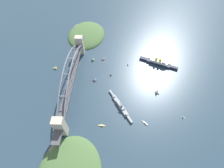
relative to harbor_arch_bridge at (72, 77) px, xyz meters
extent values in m
plane|color=#283D4C|center=(0.00, 0.00, -26.19)|extent=(1400.00, 1400.00, 0.00)
cube|color=#BCB29E|center=(-101.79, 0.00, -2.73)|extent=(13.15, 17.15, 46.93)
cube|color=#BCB29E|center=(101.79, 0.00, -2.73)|extent=(13.15, 17.15, 46.93)
cube|color=#47474C|center=(0.00, 0.00, 0.24)|extent=(190.43, 13.42, 2.40)
cube|color=#47474C|center=(-120.37, 0.00, 0.24)|extent=(24.00, 13.42, 2.40)
cube|color=#47474C|center=(120.37, 0.00, 0.24)|extent=(24.00, 13.42, 2.40)
cube|color=slate|center=(-88.65, -6.04, 6.12)|extent=(21.34, 1.80, 14.51)
cube|color=slate|center=(-68.95, -6.04, 16.57)|extent=(21.05, 1.80, 12.05)
cube|color=slate|center=(-49.25, -6.04, 24.41)|extent=(20.71, 1.80, 9.57)
cube|color=slate|center=(-29.55, -6.04, 29.63)|extent=(20.33, 1.80, 7.06)
cube|color=slate|center=(-9.85, -6.04, 32.25)|extent=(19.91, 1.80, 4.50)
cube|color=slate|center=(9.85, -6.04, 32.25)|extent=(19.91, 1.80, 4.50)
cube|color=slate|center=(29.55, -6.04, 29.63)|extent=(20.33, 1.80, 7.06)
cube|color=slate|center=(49.25, -6.04, 24.41)|extent=(20.71, 1.80, 9.57)
cube|color=slate|center=(68.95, -6.04, 16.57)|extent=(21.05, 1.80, 12.05)
cube|color=slate|center=(88.65, -6.04, 6.12)|extent=(21.34, 1.80, 14.51)
cube|color=slate|center=(-88.65, 6.04, 6.12)|extent=(21.34, 1.80, 14.51)
cube|color=slate|center=(-68.95, 6.04, 16.57)|extent=(21.05, 1.80, 12.05)
cube|color=slate|center=(-49.25, 6.04, 24.41)|extent=(20.71, 1.80, 9.57)
cube|color=slate|center=(-29.55, 6.04, 29.63)|extent=(20.33, 1.80, 7.06)
cube|color=slate|center=(-9.85, 6.04, 32.25)|extent=(19.91, 1.80, 4.50)
cube|color=slate|center=(9.85, 6.04, 32.25)|extent=(19.91, 1.80, 4.50)
cube|color=slate|center=(29.55, 6.04, 29.63)|extent=(20.33, 1.80, 7.06)
cube|color=slate|center=(49.25, 6.04, 24.41)|extent=(20.71, 1.80, 9.57)
cube|color=slate|center=(68.95, 6.04, 16.57)|extent=(21.05, 1.80, 12.05)
cube|color=slate|center=(88.65, 6.04, 6.12)|extent=(21.34, 1.80, 14.51)
cube|color=slate|center=(-98.51, 0.00, 0.24)|extent=(1.40, 12.08, 1.40)
cube|color=slate|center=(-59.10, 0.00, 21.14)|extent=(1.40, 12.08, 1.40)
cube|color=slate|center=(-19.70, 0.00, 31.59)|extent=(1.40, 12.08, 1.40)
cube|color=slate|center=(19.70, 0.00, 31.59)|extent=(1.40, 12.08, 1.40)
cube|color=slate|center=(59.10, 0.00, 21.14)|extent=(1.40, 12.08, 1.40)
cube|color=slate|center=(98.51, 0.00, 0.24)|extent=(1.40, 12.08, 1.40)
cylinder|color=slate|center=(-78.80, -6.04, 6.72)|extent=(0.56, 0.56, 10.56)
cylinder|color=slate|center=(-78.80, 6.04, 6.72)|extent=(0.56, 0.56, 10.56)
cylinder|color=slate|center=(-59.10, -6.04, 11.29)|extent=(0.56, 0.56, 19.70)
cylinder|color=slate|center=(-59.10, 6.04, 11.29)|extent=(0.56, 0.56, 19.70)
cylinder|color=slate|center=(-39.40, -6.04, 14.56)|extent=(0.56, 0.56, 26.24)
cylinder|color=slate|center=(-39.40, 6.04, 14.56)|extent=(0.56, 0.56, 26.24)
cylinder|color=slate|center=(-19.70, -6.04, 16.52)|extent=(0.56, 0.56, 30.16)
cylinder|color=slate|center=(-19.70, 6.04, 16.52)|extent=(0.56, 0.56, 30.16)
cylinder|color=slate|center=(0.00, -6.04, 17.17)|extent=(0.56, 0.56, 31.46)
cylinder|color=slate|center=(0.00, 6.04, 17.17)|extent=(0.56, 0.56, 31.46)
cylinder|color=slate|center=(19.70, -6.04, 16.52)|extent=(0.56, 0.56, 30.16)
cylinder|color=slate|center=(19.70, 6.04, 16.52)|extent=(0.56, 0.56, 30.16)
cylinder|color=slate|center=(39.40, -6.04, 14.56)|extent=(0.56, 0.56, 26.24)
cylinder|color=slate|center=(39.40, 6.04, 14.56)|extent=(0.56, 0.56, 26.24)
cylinder|color=slate|center=(59.10, -6.04, 11.29)|extent=(0.56, 0.56, 19.70)
cylinder|color=slate|center=(59.10, 6.04, 11.29)|extent=(0.56, 0.56, 19.70)
cylinder|color=slate|center=(78.80, -6.04, 6.72)|extent=(0.56, 0.56, 10.56)
cylinder|color=slate|center=(78.80, 6.04, 6.72)|extent=(0.56, 0.56, 10.56)
ellipsoid|color=#476638|center=(-173.39, 3.15, -26.19)|extent=(126.32, 99.30, 26.31)
ellipsoid|color=#756B5B|center=(-201.81, -24.16, -26.19)|extent=(44.21, 29.79, 14.47)
ellipsoid|color=#756B5B|center=(139.72, -4.33, -26.19)|extent=(40.94, 29.08, 14.24)
cube|color=#1E2333|center=(-69.03, 185.10, -23.61)|extent=(31.39, 54.33, 5.17)
cube|color=#1E2333|center=(-55.54, 218.30, -23.61)|extent=(12.88, 19.09, 5.17)
cube|color=#1E2333|center=(-82.51, 151.91, -23.61)|extent=(14.11, 19.59, 5.17)
cube|color=white|center=(-69.03, 185.10, -18.49)|extent=(24.66, 41.20, 5.06)
cube|color=white|center=(-64.85, 195.37, -14.36)|extent=(11.71, 11.62, 3.20)
cylinder|color=yellow|center=(-68.27, 186.97, -11.99)|extent=(5.42, 5.42, 7.94)
cylinder|color=yellow|center=(-71.68, 178.57, -11.99)|extent=(5.42, 5.42, 7.94)
cylinder|color=tan|center=(-56.38, 216.23, -16.02)|extent=(0.50, 0.50, 10.00)
cube|color=gray|center=(46.88, 96.87, -24.04)|extent=(44.88, 31.79, 4.31)
cube|color=gray|center=(19.55, 79.83, -24.04)|extent=(15.41, 11.32, 4.31)
cube|color=gray|center=(74.21, 113.91, -24.04)|extent=(15.76, 11.88, 4.31)
cube|color=gray|center=(46.88, 96.87, -20.53)|extent=(23.61, 17.76, 2.71)
cylinder|color=gray|center=(28.09, 85.15, -20.78)|extent=(5.14, 5.14, 2.20)
cylinder|color=gray|center=(65.67, 108.59, -20.78)|extent=(5.14, 5.14, 2.20)
cylinder|color=gray|center=(46.88, 96.87, -14.17)|extent=(0.60, 0.60, 10.00)
cylinder|color=#4C4C51|center=(50.98, 99.43, -16.97)|extent=(4.03, 4.03, 4.40)
cylinder|color=#B7B7B2|center=(-45.72, -48.84, -25.74)|extent=(5.31, 1.55, 0.90)
cylinder|color=#B7B7B2|center=(-46.11, -51.91, -25.74)|extent=(5.31, 1.55, 0.90)
cylinder|color=black|center=(-45.72, -48.84, -24.79)|extent=(0.14, 0.14, 1.01)
cylinder|color=black|center=(-46.11, -51.91, -24.79)|extent=(0.14, 0.14, 1.01)
ellipsoid|color=gold|center=(-45.92, -50.38, -23.59)|extent=(7.59, 2.30, 1.38)
cylinder|color=black|center=(-42.58, -50.79, -23.59)|extent=(0.96, 1.40, 1.31)
cube|color=gold|center=(-44.99, -50.49, -23.01)|extent=(2.87, 9.61, 0.20)
cube|color=gold|center=(-49.18, -49.97, -23.45)|extent=(1.54, 3.71, 0.12)
cube|color=black|center=(-49.18, -49.97, -22.15)|extent=(1.11, 0.26, 1.50)
cube|color=black|center=(14.08, 171.50, -25.69)|extent=(5.62, 6.02, 1.00)
cube|color=black|center=(16.64, 174.50, -25.69)|extent=(2.08, 2.19, 1.00)
cube|color=black|center=(11.53, 168.49, -25.69)|extent=(2.24, 2.32, 1.00)
cylinder|color=tan|center=(14.40, 171.87, -19.82)|extent=(0.16, 0.16, 10.74)
cone|color=silver|center=(13.28, 170.56, -20.36)|extent=(7.64, 7.64, 8.59)
cube|color=#2D6B3D|center=(-76.01, 32.73, -25.79)|extent=(5.66, 7.30, 0.80)
cube|color=#2D6B3D|center=(-74.19, 36.70, -25.79)|extent=(2.23, 2.59, 0.80)
cube|color=#2D6B3D|center=(-77.83, 28.76, -25.79)|extent=(2.49, 2.71, 0.80)
cylinder|color=tan|center=(-75.78, 33.22, -19.52)|extent=(0.16, 0.16, 11.74)
cone|color=white|center=(-76.58, 31.49, -20.11)|extent=(7.96, 7.96, 9.39)
cube|color=silver|center=(66.60, 212.27, -25.82)|extent=(3.72, 3.91, 0.74)
cube|color=silver|center=(68.19, 214.10, -25.82)|extent=(1.40, 1.44, 0.74)
cube|color=silver|center=(65.01, 210.44, -25.82)|extent=(1.52, 1.54, 0.74)
cylinder|color=tan|center=(66.80, 212.50, -22.97)|extent=(0.16, 0.16, 4.96)
cone|color=white|center=(66.10, 211.70, -23.22)|extent=(4.70, 4.70, 3.97)
cube|color=#B2231E|center=(-79.40, 54.91, -25.83)|extent=(3.32, 6.44, 0.72)
cube|color=#B2231E|center=(-79.03, 50.78, -25.83)|extent=(1.43, 2.18, 0.72)
cube|color=#B2231E|center=(-79.77, 59.04, -25.83)|extent=(1.68, 2.20, 0.72)
cylinder|color=tan|center=(-79.35, 54.39, -21.02)|extent=(0.16, 0.16, 8.92)
cone|color=white|center=(-79.51, 56.20, -21.46)|extent=(6.18, 6.18, 7.14)
cube|color=#234C8C|center=(-64.69, 114.36, -25.64)|extent=(6.48, 2.54, 1.11)
cube|color=#234C8C|center=(-68.90, 114.01, -25.64)|extent=(2.20, 1.28, 1.11)
cube|color=#234C8C|center=(-60.48, 114.70, -25.64)|extent=(2.21, 1.50, 1.11)
cube|color=beige|center=(-63.90, 114.42, -24.39)|extent=(3.29, 1.87, 1.38)
cube|color=black|center=(-30.91, 76.02, -25.72)|extent=(5.03, 4.04, 0.94)
cube|color=black|center=(-28.23, 74.64, -25.72)|extent=(1.79, 1.57, 0.94)
cube|color=black|center=(-33.59, 77.41, -25.72)|extent=(1.89, 1.75, 0.94)
cylinder|color=tan|center=(-30.57, 75.85, -21.63)|extent=(0.16, 0.16, 7.24)
cone|color=white|center=(-31.75, 76.46, -21.99)|extent=(5.59, 5.59, 5.79)
cube|color=gold|center=(87.52, 64.43, -25.72)|extent=(3.34, 7.85, 0.95)
cube|color=gold|center=(87.23, 59.31, -25.72)|extent=(1.74, 2.65, 0.95)
cube|color=gold|center=(87.81, 69.55, -25.72)|extent=(2.06, 2.67, 0.95)
cube|color=beige|center=(87.57, 65.39, -24.58)|extent=(2.54, 3.97, 1.33)
cube|color=silver|center=(79.96, 141.47, -25.57)|extent=(6.81, 7.12, 1.24)
cube|color=silver|center=(76.74, 137.92, -25.57)|extent=(2.70, 2.76, 1.24)
cube|color=silver|center=(83.18, 145.03, -25.57)|extent=(2.92, 2.96, 1.24)
cube|color=beige|center=(80.56, 142.14, -24.46)|extent=(4.00, 4.10, 0.97)
cube|color=black|center=(-14.89, 41.54, -25.83)|extent=(5.44, 7.25, 0.72)
cube|color=black|center=(-13.14, 37.53, -25.83)|extent=(2.14, 2.56, 0.72)
cube|color=black|center=(-16.63, 45.55, -25.83)|extent=(2.40, 2.67, 0.72)
cylinder|color=tan|center=(-14.67, 41.04, -20.54)|extent=(0.16, 0.16, 9.87)
cone|color=white|center=(-15.43, 42.79, -21.03)|extent=(7.92, 7.92, 7.89)
camera|label=1|loc=(206.18, 87.23, 248.28)|focal=26.36mm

